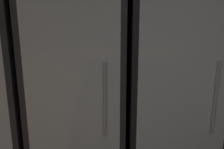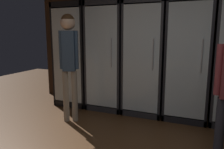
% 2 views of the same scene
% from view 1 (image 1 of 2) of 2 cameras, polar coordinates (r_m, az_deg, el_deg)
% --- Properties ---
extents(wall_back, '(6.00, 0.06, 2.80)m').
position_cam_1_polar(wall_back, '(2.43, 5.74, 7.42)').
color(wall_back, '#382619').
rests_on(wall_back, ground).
extents(cooler_center, '(0.69, 0.70, 2.03)m').
position_cam_1_polar(cooler_center, '(2.18, -7.12, -4.65)').
color(cooler_center, '#2B2B30').
rests_on(cooler_center, ground).
extents(cooler_right, '(0.69, 0.70, 2.03)m').
position_cam_1_polar(cooler_right, '(2.24, 11.86, -4.20)').
color(cooler_right, black).
rests_on(cooler_right, ground).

